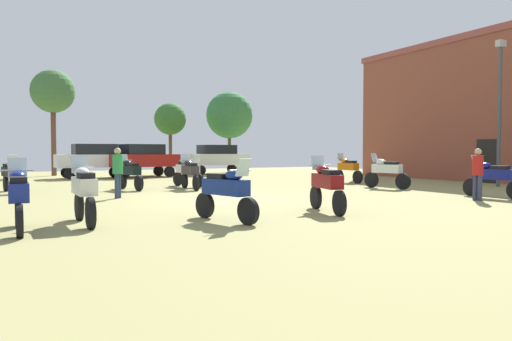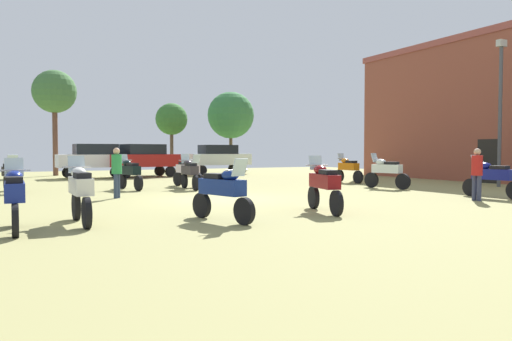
{
  "view_description": "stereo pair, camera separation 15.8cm",
  "coord_description": "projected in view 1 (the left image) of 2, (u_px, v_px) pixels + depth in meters",
  "views": [
    {
      "loc": [
        -6.42,
        -15.05,
        1.62
      ],
      "look_at": [
        3.97,
        4.96,
        0.72
      ],
      "focal_mm": 34.47,
      "sensor_mm": 36.0,
      "label": 1
    },
    {
      "loc": [
        -6.28,
        -15.12,
        1.62
      ],
      "look_at": [
        3.97,
        4.96,
        0.72
      ],
      "focal_mm": 34.47,
      "sensor_mm": 36.0,
      "label": 2
    }
  ],
  "objects": [
    {
      "name": "brick_building",
      "position": [
        493.0,
        110.0,
        27.39
      ],
      "size": [
        6.12,
        15.26,
        7.75
      ],
      "color": "brown",
      "rests_on": "ground"
    },
    {
      "name": "car_4",
      "position": [
        142.0,
        158.0,
        29.82
      ],
      "size": [
        4.57,
        2.59,
        2.0
      ],
      "rotation": [
        0.0,
        0.0,
        1.76
      ],
      "color": "black",
      "rests_on": "ground"
    },
    {
      "name": "motorcycle_10",
      "position": [
        18.0,
        196.0,
        9.7
      ],
      "size": [
        0.62,
        2.11,
        1.46
      ],
      "rotation": [
        0.0,
        0.0,
        -0.01
      ],
      "color": "black",
      "rests_on": "ground"
    },
    {
      "name": "motorcycle_4",
      "position": [
        130.0,
        172.0,
        20.16
      ],
      "size": [
        0.73,
        2.15,
        1.46
      ],
      "rotation": [
        0.0,
        0.0,
        0.21
      ],
      "color": "black",
      "rests_on": "ground"
    },
    {
      "name": "ground_plane",
      "position": [
        219.0,
        199.0,
        16.36
      ],
      "size": [
        44.0,
        52.0,
        0.02
      ],
      "color": "#908B54"
    },
    {
      "name": "motorcycle_3",
      "position": [
        326.0,
        184.0,
        12.81
      ],
      "size": [
        0.77,
        2.21,
        1.47
      ],
      "rotation": [
        0.0,
        0.0,
        -0.24
      ],
      "color": "black",
      "rests_on": "ground"
    },
    {
      "name": "motorcycle_12",
      "position": [
        188.0,
        171.0,
        21.88
      ],
      "size": [
        0.8,
        2.19,
        1.46
      ],
      "rotation": [
        0.0,
        0.0,
        3.41
      ],
      "color": "black",
      "rests_on": "ground"
    },
    {
      "name": "tree_5",
      "position": [
        229.0,
        115.0,
        36.88
      ],
      "size": [
        3.5,
        3.5,
        6.02
      ],
      "color": "brown",
      "rests_on": "ground"
    },
    {
      "name": "motorcycle_1",
      "position": [
        386.0,
        171.0,
        20.83
      ],
      "size": [
        0.78,
        2.16,
        1.5
      ],
      "rotation": [
        0.0,
        0.0,
        0.26
      ],
      "color": "black",
      "rests_on": "ground"
    },
    {
      "name": "person_2",
      "position": [
        478.0,
        170.0,
        15.77
      ],
      "size": [
        0.37,
        0.37,
        1.68
      ],
      "rotation": [
        0.0,
        0.0,
        1.68
      ],
      "color": "#323550",
      "rests_on": "ground"
    },
    {
      "name": "motorcycle_13",
      "position": [
        348.0,
        168.0,
        24.6
      ],
      "size": [
        0.62,
        2.1,
        1.47
      ],
      "rotation": [
        0.0,
        0.0,
        0.02
      ],
      "color": "black",
      "rests_on": "ground"
    },
    {
      "name": "tree_2",
      "position": [
        170.0,
        120.0,
        34.56
      ],
      "size": [
        2.24,
        2.24,
        4.96
      ],
      "color": "brown",
      "rests_on": "ground"
    },
    {
      "name": "motorcycle_9",
      "position": [
        190.0,
        172.0,
        20.41
      ],
      "size": [
        0.62,
        2.14,
        1.46
      ],
      "rotation": [
        0.0,
        0.0,
        -0.03
      ],
      "color": "black",
      "rests_on": "ground"
    },
    {
      "name": "car_3",
      "position": [
        217.0,
        157.0,
        33.67
      ],
      "size": [
        4.33,
        1.86,
        2.0
      ],
      "rotation": [
        0.0,
        0.0,
        1.59
      ],
      "color": "black",
      "rests_on": "ground"
    },
    {
      "name": "tree_6",
      "position": [
        53.0,
        92.0,
        31.42
      ],
      "size": [
        2.75,
        2.75,
        6.78
      ],
      "color": "brown",
      "rests_on": "ground"
    },
    {
      "name": "motorcycle_6",
      "position": [
        492.0,
        177.0,
        16.68
      ],
      "size": [
        0.62,
        2.25,
        1.46
      ],
      "rotation": [
        0.0,
        0.0,
        0.08
      ],
      "color": "black",
      "rests_on": "ground"
    },
    {
      "name": "motorcycle_2",
      "position": [
        84.0,
        191.0,
        10.69
      ],
      "size": [
        0.62,
        2.12,
        1.49
      ],
      "rotation": [
        0.0,
        0.0,
        0.02
      ],
      "color": "black",
      "rests_on": "ground"
    },
    {
      "name": "motorcycle_11",
      "position": [
        226.0,
        190.0,
        11.12
      ],
      "size": [
        0.79,
        2.12,
        1.44
      ],
      "rotation": [
        0.0,
        0.0,
        3.41
      ],
      "color": "black",
      "rests_on": "ground"
    },
    {
      "name": "person_1",
      "position": [
        118.0,
        169.0,
        16.53
      ],
      "size": [
        0.48,
        0.48,
        1.7
      ],
      "rotation": [
        0.0,
        0.0,
        4.08
      ],
      "color": "#29374E",
      "rests_on": "ground"
    },
    {
      "name": "car_2",
      "position": [
        95.0,
        158.0,
        28.85
      ],
      "size": [
        4.36,
        1.94,
        2.0
      ],
      "rotation": [
        0.0,
        0.0,
        1.6
      ],
      "color": "black",
      "rests_on": "ground"
    },
    {
      "name": "lamp_post",
      "position": [
        500.0,
        105.0,
        21.78
      ],
      "size": [
        0.44,
        0.24,
        6.48
      ],
      "color": "#47474C",
      "rests_on": "ground"
    },
    {
      "name": "motorcycle_8",
      "position": [
        10.0,
        174.0,
        18.67
      ],
      "size": [
        0.68,
        2.24,
        1.46
      ],
      "rotation": [
        0.0,
        0.0,
        3.3
      ],
      "color": "black",
      "rests_on": "ground"
    }
  ]
}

